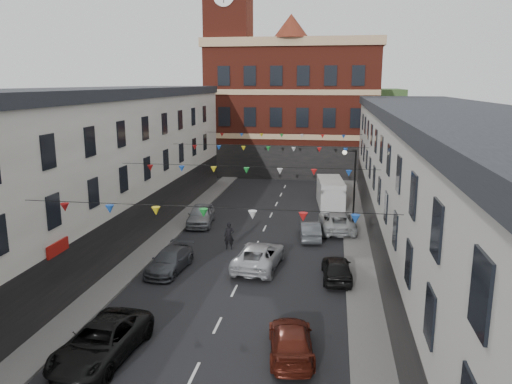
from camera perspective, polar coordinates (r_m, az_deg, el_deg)
The scene contains 19 objects.
ground at distance 27.66m, azimuth -2.50°, elevation -11.22°, with size 160.00×160.00×0.00m, color black.
pavement_left at distance 31.38m, azimuth -14.35°, elevation -8.53°, with size 1.80×64.00×0.15m, color #605E5B.
pavement_right at distance 29.06m, azimuth 11.99°, elevation -10.13°, with size 1.80×64.00×0.15m, color #605E5B.
terrace_left at distance 31.37m, azimuth -23.82°, elevation 0.82°, with size 8.40×56.00×10.70m.
terrace_right at distance 27.40m, azimuth 22.79°, elevation -1.72°, with size 8.40×56.00×9.70m.
civic_building at distance 63.05m, azimuth 4.31°, elevation 9.71°, with size 20.60×13.30×18.50m.
clock_tower at distance 61.25m, azimuth -3.11°, elevation 16.01°, with size 5.60×5.60×30.00m.
distant_hill at distance 87.51m, azimuth 2.94°, elevation 8.43°, with size 40.00×14.00×10.00m, color #2E4E24.
street_lamp at distance 39.51m, azimuth 10.87°, elevation 1.73°, with size 1.10×0.36×6.00m.
car_left_c at distance 22.15m, azimuth -17.25°, elevation -16.01°, with size 2.48×5.37×1.49m, color black.
car_left_d at distance 30.57m, azimuth -9.84°, elevation -7.73°, with size 1.82×4.48×1.30m, color #484B51.
car_left_e at distance 39.89m, azimuth -6.33°, elevation -2.60°, with size 1.88×4.67×1.59m, color #93979B.
car_right_c at distance 21.58m, azimuth 4.01°, elevation -16.56°, with size 1.80×4.44×1.29m, color #5A1C12.
car_right_d at distance 29.20m, azimuth 9.23°, elevation -8.60°, with size 1.63×4.06×1.38m, color black.
car_right_e at distance 36.32m, azimuth 6.19°, elevation -4.33°, with size 1.39×4.00×1.32m, color #4F5257.
car_right_f at distance 38.45m, azimuth 9.19°, elevation -3.34°, with size 2.48×5.37×1.49m, color #AFB3B4.
moving_car at distance 30.66m, azimuth 0.32°, elevation -7.28°, with size 2.49×5.39×1.50m, color silver.
white_van at distance 46.03m, azimuth 8.50°, elevation -0.07°, with size 2.14×5.56×2.46m, color silver.
pedestrian at distance 33.87m, azimuth -3.09°, elevation -5.03°, with size 0.68×0.45×1.87m, color black.
Camera 1 is at (5.08, -24.83, 11.09)m, focal length 35.00 mm.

